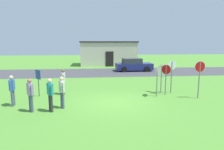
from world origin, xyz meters
name	(u,v)px	position (x,y,z in m)	size (l,w,h in m)	color
ground_plane	(114,103)	(0.00, 0.00, 0.00)	(80.00, 80.00, 0.00)	#518E33
street_asphalt	(104,72)	(0.00, 11.32, 0.00)	(60.00, 6.40, 0.01)	#424247
building_background	(108,53)	(1.05, 18.60, 1.76)	(8.19, 4.51, 3.51)	beige
parked_car_on_street	(133,65)	(3.55, 12.09, 0.69)	(4.32, 2.06, 1.51)	navy
stop_sign_leaning_right	(172,72)	(4.08, 1.79, 1.49)	(0.62, 0.09, 2.24)	slate
stop_sign_leaning_left	(166,75)	(3.55, 1.43, 1.35)	(0.53, 0.40, 2.01)	slate
stop_sign_rear_left	(200,73)	(5.27, 0.39, 1.58)	(0.70, 0.09, 2.33)	slate
stop_sign_nearest	(157,76)	(2.84, 1.07, 1.33)	(0.23, 0.68, 1.97)	slate
stop_sign_tallest	(161,74)	(3.42, 1.90, 1.33)	(0.50, 0.72, 1.96)	slate
person_in_blue	(64,80)	(-3.17, 2.09, 0.95)	(0.29, 0.56, 1.69)	#7A6B56
person_on_left	(12,89)	(-5.60, -0.04, 0.95)	(0.25, 0.57, 1.69)	#4C5670
person_with_sunhat	(50,93)	(-3.35, -1.15, 0.95)	(0.37, 0.51, 1.69)	#2D2D33
person_holding_notes	(62,91)	(-2.85, -0.66, 0.95)	(0.36, 0.52, 1.69)	#4C5670
person_near_signs	(30,93)	(-4.33, -1.08, 0.95)	(0.39, 0.48, 1.69)	#4C5670
info_panel_leftmost	(38,78)	(-4.70, 1.78, 1.19)	(0.42, 0.46, 1.72)	#4C4C51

